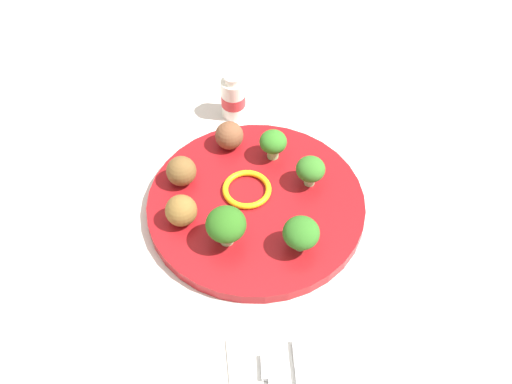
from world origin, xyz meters
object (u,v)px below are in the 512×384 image
object	(u,v)px
plate	(256,206)
meatball_front_right	(181,171)
broccoli_floret_mid_right	(226,225)
meatball_mid_right	(229,135)
broccoli_floret_back_right	(273,143)
broccoli_floret_mid_left	(301,233)
broccoli_floret_back_left	(310,170)
yogurt_bottle	(233,97)
meatball_back_left	(181,211)
pepper_ring_mid_left	(247,189)

from	to	relation	value
plate	meatball_front_right	size ratio (longest dim) A/B	7.12
plate	broccoli_floret_mid_right	xyz separation A→B (m)	(-0.06, 0.04, 0.04)
plate	meatball_mid_right	distance (m)	0.11
meatball_mid_right	broccoli_floret_back_right	bearing A→B (deg)	-113.48
broccoli_floret_mid_left	broccoli_floret_back_left	distance (m)	0.10
broccoli_floret_mid_right	yogurt_bottle	xyz separation A→B (m)	(0.24, -0.02, -0.02)
broccoli_floret_mid_left	meatball_back_left	bearing A→B (deg)	69.99
broccoli_floret_mid_left	broccoli_floret_back_right	xyz separation A→B (m)	(0.15, 0.02, -0.00)
broccoli_floret_back_left	meatball_mid_right	size ratio (longest dim) A/B	1.11
meatball_back_left	broccoli_floret_back_left	bearing A→B (deg)	-73.52
broccoli_floret_mid_right	broccoli_floret_back_right	bearing A→B (deg)	-26.79
meatball_front_right	plate	bearing A→B (deg)	-114.29
plate	broccoli_floret_back_right	bearing A→B (deg)	-20.26
pepper_ring_mid_left	yogurt_bottle	size ratio (longest dim) A/B	0.90
pepper_ring_mid_left	meatball_front_right	bearing A→B (deg)	74.15
meatball_mid_right	yogurt_bottle	xyz separation A→B (m)	(0.08, -0.01, -0.00)
plate	broccoli_floret_back_right	world-z (taller)	broccoli_floret_back_right
plate	meatball_mid_right	bearing A→B (deg)	15.74
broccoli_floret_back_right	meatball_front_right	world-z (taller)	broccoli_floret_back_right
broccoli_floret_back_left	pepper_ring_mid_left	size ratio (longest dim) A/B	0.67
broccoli_floret_mid_right	yogurt_bottle	distance (m)	0.24
plate	meatball_mid_right	xyz separation A→B (m)	(0.10, 0.03, 0.03)
broccoli_floret_mid_right	meatball_front_right	xyz separation A→B (m)	(0.10, 0.05, -0.01)
meatball_front_right	broccoli_floret_mid_right	bearing A→B (deg)	-151.92
meatball_back_left	broccoli_floret_mid_right	bearing A→B (deg)	-123.50
broccoli_floret_back_right	yogurt_bottle	xyz separation A→B (m)	(0.10, 0.05, -0.01)
plate	broccoli_floret_back_left	xyz separation A→B (m)	(0.03, -0.07, 0.03)
meatball_front_right	yogurt_bottle	world-z (taller)	yogurt_bottle
broccoli_floret_mid_left	meatball_mid_right	world-z (taller)	broccoli_floret_mid_left
broccoli_floret_mid_left	broccoli_floret_back_left	size ratio (longest dim) A/B	1.11
broccoli_floret_back_left	meatball_back_left	bearing A→B (deg)	106.48
broccoli_floret_back_right	yogurt_bottle	bearing A→B (deg)	24.62
meatball_back_left	meatball_mid_right	distance (m)	0.14
broccoli_floret_mid_right	pepper_ring_mid_left	bearing A→B (deg)	-20.96
broccoli_floret_mid_right	meatball_back_left	xyz separation A→B (m)	(0.04, 0.05, -0.01)
meatball_front_right	pepper_ring_mid_left	world-z (taller)	meatball_front_right
pepper_ring_mid_left	yogurt_bottle	xyz separation A→B (m)	(0.16, 0.01, 0.01)
meatball_front_right	yogurt_bottle	distance (m)	0.16
broccoli_floret_mid_right	meatball_mid_right	distance (m)	0.16
broccoli_floret_back_right	broccoli_floret_mid_left	bearing A→B (deg)	-172.72
broccoli_floret_back_left	meatball_back_left	xyz separation A→B (m)	(-0.05, 0.17, -0.01)
broccoli_floret_mid_left	yogurt_bottle	distance (m)	0.26
broccoli_floret_mid_left	broccoli_floret_mid_right	distance (m)	0.09
meatball_front_right	yogurt_bottle	xyz separation A→B (m)	(0.14, -0.07, -0.00)
broccoli_floret_mid_right	meatball_mid_right	bearing A→B (deg)	-3.99
broccoli_floret_back_left	yogurt_bottle	bearing A→B (deg)	30.48
pepper_ring_mid_left	plate	bearing A→B (deg)	-150.78
broccoli_floret_mid_left	pepper_ring_mid_left	world-z (taller)	broccoli_floret_mid_left
broccoli_floret_mid_left	yogurt_bottle	xyz separation A→B (m)	(0.26, 0.07, -0.01)
meatball_front_right	broccoli_floret_mid_left	bearing A→B (deg)	-129.48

